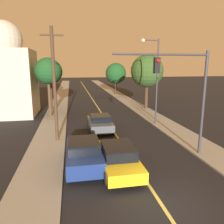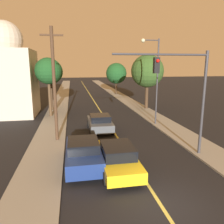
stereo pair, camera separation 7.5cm
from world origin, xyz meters
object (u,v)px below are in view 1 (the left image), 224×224
at_px(car_near_lane_front, 118,157).
at_px(streetlamp_right, 154,72).
at_px(car_near_lane_second, 100,123).
at_px(tree_left_near, 50,72).
at_px(tree_right_near, 116,73).
at_px(car_outer_lane_front, 84,153).
at_px(traffic_signal_mast, 184,85).
at_px(tree_right_far, 147,71).
at_px(utility_pole_left, 54,84).
at_px(tree_left_far, 48,71).
at_px(domed_building_left, 7,75).

relative_size(car_near_lane_front, streetlamp_right, 0.61).
bearing_deg(car_near_lane_second, tree_left_near, 116.25).
xyz_separation_m(car_near_lane_front, tree_right_near, (6.31, 31.35, 3.39)).
bearing_deg(car_outer_lane_front, car_near_lane_second, 74.94).
distance_m(car_near_lane_second, tree_left_near, 11.79).
bearing_deg(streetlamp_right, traffic_signal_mast, -97.20).
distance_m(car_near_lane_front, tree_right_far, 18.27).
bearing_deg(utility_pole_left, streetlamp_right, 19.66).
xyz_separation_m(car_outer_lane_front, utility_pole_left, (-1.75, 4.73, 3.57)).
height_order(car_near_lane_second, tree_left_near, tree_left_near).
distance_m(streetlamp_right, tree_left_near, 13.39).
height_order(streetlamp_right, tree_left_far, streetlamp_right).
relative_size(car_near_lane_front, utility_pole_left, 0.59).
bearing_deg(tree_right_far, car_outer_lane_front, -120.50).
relative_size(car_near_lane_front, car_near_lane_second, 1.18).
xyz_separation_m(utility_pole_left, tree_left_far, (-1.21, 8.45, 0.66)).
bearing_deg(tree_left_far, car_outer_lane_front, -77.33).
relative_size(utility_pole_left, tree_left_near, 1.30).
relative_size(car_outer_lane_front, utility_pole_left, 0.54).
relative_size(car_near_lane_front, tree_left_far, 0.76).
relative_size(car_near_lane_front, tree_right_near, 0.80).
bearing_deg(utility_pole_left, tree_right_far, 44.69).
relative_size(utility_pole_left, tree_right_far, 1.18).
bearing_deg(tree_left_far, traffic_signal_mast, -54.61).
bearing_deg(car_outer_lane_front, tree_left_far, 102.67).
bearing_deg(domed_building_left, utility_pole_left, -60.28).
height_order(car_outer_lane_front, traffic_signal_mast, traffic_signal_mast).
height_order(tree_left_near, tree_right_near, tree_left_near).
height_order(traffic_signal_mast, domed_building_left, domed_building_left).
bearing_deg(domed_building_left, car_outer_lane_front, -63.09).
xyz_separation_m(tree_left_far, tree_right_near, (11.09, 17.44, -0.90)).
xyz_separation_m(traffic_signal_mast, utility_pole_left, (-7.87, 4.33, -0.13)).
bearing_deg(domed_building_left, tree_right_near, 44.96).
height_order(utility_pole_left, tree_left_far, utility_pole_left).
xyz_separation_m(traffic_signal_mast, tree_left_near, (-9.19, 16.23, 0.37)).
height_order(traffic_signal_mast, tree_right_far, tree_right_far).
bearing_deg(tree_right_near, domed_building_left, -135.04).
relative_size(car_outer_lane_front, traffic_signal_mast, 0.69).
xyz_separation_m(car_near_lane_second, streetlamp_right, (5.25, 1.14, 4.36)).
relative_size(car_near_lane_front, tree_left_near, 0.77).
relative_size(streetlamp_right, tree_right_far, 1.14).
relative_size(traffic_signal_mast, streetlamp_right, 0.81).
height_order(car_near_lane_front, tree_right_far, tree_right_far).
bearing_deg(car_near_lane_second, tree_right_far, 50.13).
height_order(streetlamp_right, tree_right_far, streetlamp_right).
height_order(car_near_lane_second, tree_right_near, tree_right_near).
bearing_deg(car_near_lane_second, tree_left_far, 126.53).
height_order(car_near_lane_second, utility_pole_left, utility_pole_left).
bearing_deg(tree_right_near, tree_right_far, -86.24).
bearing_deg(car_near_lane_front, tree_left_near, 105.71).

